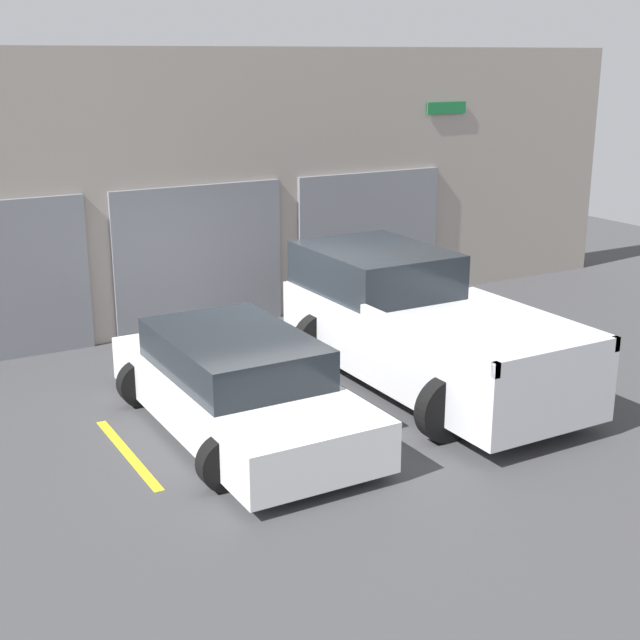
# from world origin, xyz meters

# --- Properties ---
(ground_plane) EXTENTS (28.00, 28.00, 0.00)m
(ground_plane) POSITION_xyz_m (0.00, 0.00, 0.00)
(ground_plane) COLOR #3D3D3F
(shophouse_building) EXTENTS (17.86, 0.68, 4.69)m
(shophouse_building) POSITION_xyz_m (-0.01, 3.29, 2.31)
(shophouse_building) COLOR #9E9389
(shophouse_building) RESTS_ON ground
(pickup_truck) EXTENTS (2.55, 5.06, 1.78)m
(pickup_truck) POSITION_xyz_m (1.46, -1.01, 0.84)
(pickup_truck) COLOR silver
(pickup_truck) RESTS_ON ground
(sedan_white) EXTENTS (2.24, 4.51, 1.24)m
(sedan_white) POSITION_xyz_m (-1.46, -1.26, 0.58)
(sedan_white) COLOR white
(sedan_white) RESTS_ON ground
(parking_stripe_far_left) EXTENTS (0.12, 2.20, 0.01)m
(parking_stripe_far_left) POSITION_xyz_m (-2.93, -1.29, 0.00)
(parking_stripe_far_left) COLOR gold
(parking_stripe_far_left) RESTS_ON ground
(parking_stripe_left) EXTENTS (0.12, 2.20, 0.01)m
(parking_stripe_left) POSITION_xyz_m (0.00, -1.29, 0.00)
(parking_stripe_left) COLOR gold
(parking_stripe_left) RESTS_ON ground
(parking_stripe_centre) EXTENTS (0.12, 2.20, 0.01)m
(parking_stripe_centre) POSITION_xyz_m (2.93, -1.29, 0.00)
(parking_stripe_centre) COLOR gold
(parking_stripe_centre) RESTS_ON ground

